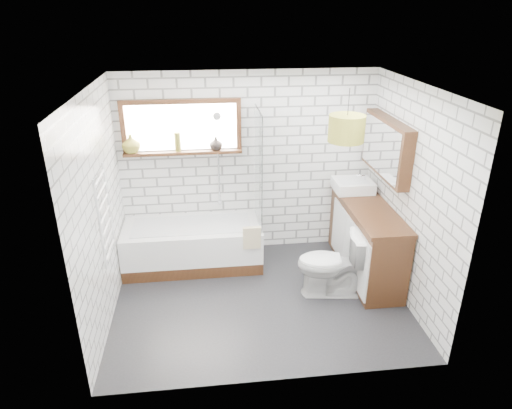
{
  "coord_description": "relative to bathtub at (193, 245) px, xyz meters",
  "views": [
    {
      "loc": [
        -0.58,
        -4.51,
        3.26
      ],
      "look_at": [
        -0.02,
        0.25,
        1.13
      ],
      "focal_mm": 32.0,
      "sensor_mm": 36.0,
      "label": 1
    }
  ],
  "objects": [
    {
      "name": "pendant",
      "position": [
        1.64,
        -1.05,
        1.81
      ],
      "size": [
        0.37,
        0.37,
        0.27
      ],
      "primitive_type": "cylinder",
      "color": "olive",
      "rests_on": "ceiling"
    },
    {
      "name": "wall_front",
      "position": [
        0.79,
        -2.21,
        0.96
      ],
      "size": [
        3.4,
        0.01,
        2.5
      ],
      "primitive_type": "cube",
      "color": "white",
      "rests_on": "ground"
    },
    {
      "name": "vanity",
      "position": [
        2.22,
        -0.44,
        0.18
      ],
      "size": [
        0.54,
        1.66,
        0.95
      ],
      "primitive_type": "cube",
      "color": "#311A0D",
      "rests_on": "floor"
    },
    {
      "name": "wall_left",
      "position": [
        -0.92,
        -0.9,
        0.96
      ],
      "size": [
        0.01,
        2.6,
        2.5
      ],
      "primitive_type": "cube",
      "color": "white",
      "rests_on": "ground"
    },
    {
      "name": "toilet",
      "position": [
        1.65,
        -0.89,
        0.12
      ],
      "size": [
        0.57,
        0.86,
        0.82
      ],
      "primitive_type": "imported",
      "rotation": [
        0.0,
        0.0,
        -1.7
      ],
      "color": "white",
      "rests_on": "floor"
    },
    {
      "name": "towel_radiator",
      "position": [
        -0.87,
        -0.9,
        0.91
      ],
      "size": [
        0.06,
        0.52,
        1.0
      ],
      "primitive_type": "cube",
      "color": "white",
      "rests_on": "wall_left"
    },
    {
      "name": "bathtub",
      "position": [
        0.0,
        0.0,
        0.0
      ],
      "size": [
        1.8,
        0.79,
        0.58
      ],
      "primitive_type": "cube",
      "color": "white",
      "rests_on": "floor"
    },
    {
      "name": "tap",
      "position": [
        2.32,
        0.06,
        0.79
      ],
      "size": [
        0.04,
        0.04,
        0.17
      ],
      "primitive_type": "cylinder",
      "rotation": [
        0.0,
        0.0,
        0.3
      ],
      "color": "silver",
      "rests_on": "vanity"
    },
    {
      "name": "floor",
      "position": [
        0.79,
        -0.9,
        -0.3
      ],
      "size": [
        3.4,
        2.6,
        0.01
      ],
      "primitive_type": "cube",
      "color": "black",
      "rests_on": "ground"
    },
    {
      "name": "wall_right",
      "position": [
        2.49,
        -0.9,
        0.96
      ],
      "size": [
        0.01,
        2.6,
        2.5
      ],
      "primitive_type": "cube",
      "color": "white",
      "rests_on": "ground"
    },
    {
      "name": "towel_beige",
      "position": [
        0.75,
        -0.4,
        0.27
      ],
      "size": [
        0.22,
        0.06,
        0.29
      ],
      "primitive_type": "cube",
      "color": "tan",
      "rests_on": "bathtub"
    },
    {
      "name": "shower_riser",
      "position": [
        0.39,
        0.36,
        1.06
      ],
      "size": [
        0.02,
        0.02,
        1.3
      ],
      "primitive_type": "cylinder",
      "color": "silver",
      "rests_on": "wall_back"
    },
    {
      "name": "towel_green",
      "position": [
        0.75,
        -0.4,
        0.27
      ],
      "size": [
        0.2,
        0.05,
        0.27
      ],
      "primitive_type": "cube",
      "color": "olive",
      "rests_on": "bathtub"
    },
    {
      "name": "vase_olive",
      "position": [
        -0.71,
        0.33,
        1.31
      ],
      "size": [
        0.28,
        0.28,
        0.24
      ],
      "primitive_type": "imported",
      "rotation": [
        0.0,
        0.0,
        0.26
      ],
      "color": "olive",
      "rests_on": "window"
    },
    {
      "name": "mirror_cabinet",
      "position": [
        2.41,
        -0.3,
        1.36
      ],
      "size": [
        0.16,
        1.2,
        0.7
      ],
      "primitive_type": "cube",
      "color": "#311A0D",
      "rests_on": "wall_right"
    },
    {
      "name": "shower_screen",
      "position": [
        0.88,
        0.0,
        1.04
      ],
      "size": [
        0.02,
        0.72,
        1.5
      ],
      "primitive_type": "cube",
      "color": "white",
      "rests_on": "bathtub"
    },
    {
      "name": "bottle",
      "position": [
        -0.12,
        0.33,
        1.31
      ],
      "size": [
        0.09,
        0.09,
        0.24
      ],
      "primitive_type": "cylinder",
      "rotation": [
        0.0,
        0.0,
        0.2
      ],
      "color": "olive",
      "rests_on": "window"
    },
    {
      "name": "vase_dark",
      "position": [
        0.37,
        0.33,
        1.28
      ],
      "size": [
        0.19,
        0.19,
        0.17
      ],
      "primitive_type": "imported",
      "rotation": [
        0.0,
        0.0,
        -0.18
      ],
      "color": "black",
      "rests_on": "window"
    },
    {
      "name": "wall_back",
      "position": [
        0.79,
        0.4,
        0.96
      ],
      "size": [
        3.4,
        0.01,
        2.5
      ],
      "primitive_type": "cube",
      "color": "white",
      "rests_on": "ground"
    },
    {
      "name": "window",
      "position": [
        -0.06,
        0.36,
        1.51
      ],
      "size": [
        1.52,
        0.16,
        0.68
      ],
      "primitive_type": "cube",
      "color": "#311A0D",
      "rests_on": "wall_back"
    },
    {
      "name": "basin",
      "position": [
        2.16,
        0.06,
        0.73
      ],
      "size": [
        0.5,
        0.44,
        0.15
      ],
      "primitive_type": "cube",
      "color": "white",
      "rests_on": "vanity"
    },
    {
      "name": "ceiling",
      "position": [
        0.79,
        -0.9,
        2.21
      ],
      "size": [
        3.4,
        2.6,
        0.01
      ],
      "primitive_type": "cube",
      "color": "white",
      "rests_on": "ground"
    }
  ]
}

